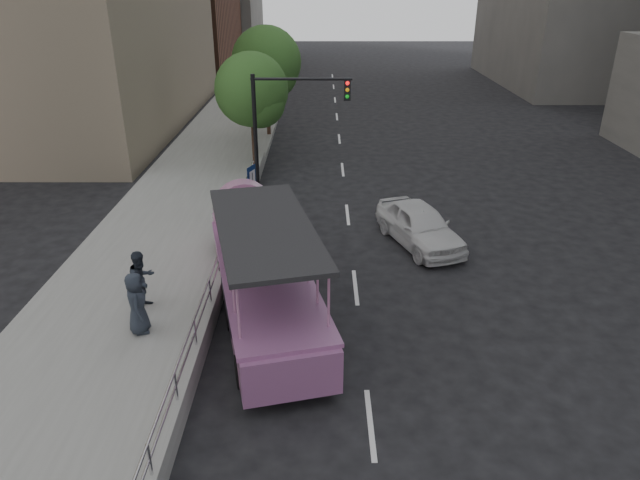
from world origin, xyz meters
TOP-DOWN VIEW (x-y plane):
  - ground at (0.00, 0.00)m, footprint 160.00×160.00m
  - sidewalk at (-5.75, 10.00)m, footprint 5.50×80.00m
  - kerb_wall at (-3.12, 2.00)m, footprint 0.24×30.00m
  - guardrail at (-3.12, 2.00)m, footprint 0.07×22.00m
  - duck_boat at (-1.81, 2.97)m, footprint 4.34×9.52m
  - car at (3.45, 7.18)m, footprint 3.14×4.72m
  - pedestrian_mid at (-5.06, 2.34)m, footprint 1.00×1.06m
  - pedestrian_far at (-4.83, 1.11)m, footprint 0.74×0.95m
  - parking_sign at (-2.57, 7.96)m, footprint 0.24×0.57m
  - traffic_signal at (-1.70, 12.50)m, footprint 4.20×0.32m
  - street_tree_near at (-3.30, 15.93)m, footprint 3.52×3.52m
  - street_tree_far at (-3.10, 21.93)m, footprint 3.97×3.97m

SIDE VIEW (x-z plane):
  - ground at x=0.00m, z-range 0.00..0.00m
  - sidewalk at x=-5.75m, z-range 0.00..0.30m
  - kerb_wall at x=-3.12m, z-range 0.30..0.66m
  - car at x=3.45m, z-range 0.00..1.49m
  - duck_boat at x=-1.81m, z-range -0.40..2.68m
  - guardrail at x=-3.12m, z-range 0.79..1.50m
  - pedestrian_far at x=-4.83m, z-range 0.30..2.00m
  - pedestrian_mid at x=-5.06m, z-range 0.30..2.02m
  - parking_sign at x=-2.57m, z-range 0.35..3.04m
  - traffic_signal at x=-1.70m, z-range 0.90..6.10m
  - street_tree_near at x=-3.30m, z-range 0.96..6.68m
  - street_tree_far at x=-3.10m, z-range 1.08..7.53m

